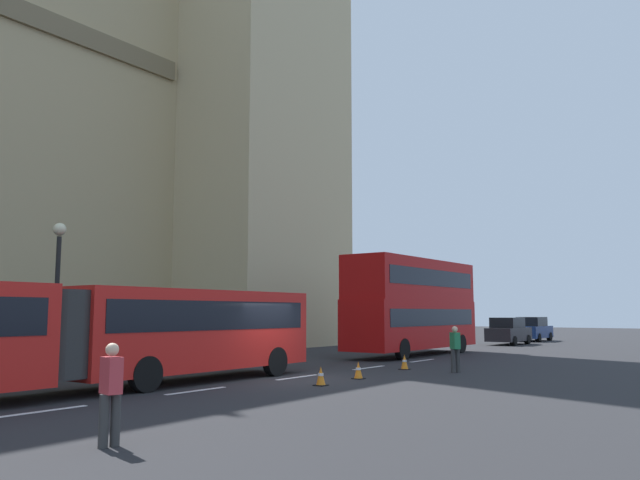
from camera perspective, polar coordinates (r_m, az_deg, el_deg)
ground_plane at (r=21.30m, az=-3.23°, el=-12.50°), size 160.00×160.00×0.00m
lane_centre_marking at (r=18.47m, az=-11.16°, el=-13.28°), size 29.80×0.16×0.01m
articulated_bus at (r=17.95m, az=-23.35°, el=-7.49°), size 18.77×2.54×2.90m
double_decker_bus at (r=33.13m, az=8.46°, el=-5.64°), size 10.20×2.54×4.90m
sedan_lead at (r=45.56m, az=16.76°, el=-7.94°), size 4.40×1.86×1.85m
sedan_trailing at (r=51.69m, az=18.78°, el=-7.67°), size 4.40×1.86×1.85m
traffic_cone_west at (r=19.37m, az=0.07°, el=-12.26°), size 0.36×0.36×0.58m
traffic_cone_middle at (r=21.31m, az=3.51°, el=-11.73°), size 0.36×0.36×0.58m
traffic_cone_east at (r=24.94m, az=7.68°, el=-10.94°), size 0.36×0.36×0.58m
street_lamp at (r=23.30m, az=-22.78°, el=-3.97°), size 0.44×0.44×5.27m
pedestrian_near_cones at (r=11.19m, az=-18.48°, el=-12.83°), size 0.36×0.44×1.69m
pedestrian_by_kerb at (r=23.96m, az=12.18°, el=-9.52°), size 0.44×0.46×1.69m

